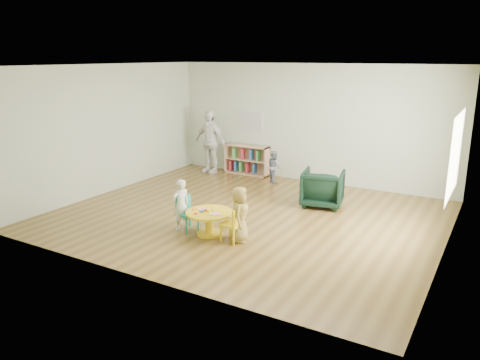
{
  "coord_description": "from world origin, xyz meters",
  "views": [
    {
      "loc": [
        4.13,
        -7.42,
        2.98
      ],
      "look_at": [
        0.01,
        -0.3,
        0.78
      ],
      "focal_mm": 35.0,
      "sensor_mm": 36.0,
      "label": 1
    }
  ],
  "objects_px": {
    "adult_caretaker": "(210,142)",
    "bookshelf": "(247,160)",
    "armchair": "(323,188)",
    "toddler": "(274,167)",
    "child_left": "(181,205)",
    "child_right": "(240,214)",
    "activity_table": "(209,219)",
    "kid_chair_right": "(234,224)",
    "kid_chair_left": "(186,212)"
  },
  "relations": [
    {
      "from": "adult_caretaker",
      "to": "bookshelf",
      "type": "bearing_deg",
      "value": 30.29
    },
    {
      "from": "armchair",
      "to": "toddler",
      "type": "relative_size",
      "value": 1.06
    },
    {
      "from": "toddler",
      "to": "adult_caretaker",
      "type": "height_order",
      "value": "adult_caretaker"
    },
    {
      "from": "armchair",
      "to": "child_left",
      "type": "relative_size",
      "value": 0.89
    },
    {
      "from": "child_left",
      "to": "child_right",
      "type": "relative_size",
      "value": 0.98
    },
    {
      "from": "activity_table",
      "to": "adult_caretaker",
      "type": "height_order",
      "value": "adult_caretaker"
    },
    {
      "from": "toddler",
      "to": "bookshelf",
      "type": "bearing_deg",
      "value": 18.63
    },
    {
      "from": "adult_caretaker",
      "to": "armchair",
      "type": "bearing_deg",
      "value": -10.67
    },
    {
      "from": "activity_table",
      "to": "armchair",
      "type": "height_order",
      "value": "armchair"
    },
    {
      "from": "kid_chair_right",
      "to": "toddler",
      "type": "xyz_separation_m",
      "value": [
        -1.07,
        3.7,
        0.07
      ]
    },
    {
      "from": "child_left",
      "to": "child_right",
      "type": "bearing_deg",
      "value": 112.81
    },
    {
      "from": "bookshelf",
      "to": "child_right",
      "type": "height_order",
      "value": "child_right"
    },
    {
      "from": "kid_chair_right",
      "to": "bookshelf",
      "type": "height_order",
      "value": "bookshelf"
    },
    {
      "from": "bookshelf",
      "to": "child_right",
      "type": "distance_m",
      "value": 4.57
    },
    {
      "from": "kid_chair_left",
      "to": "bookshelf",
      "type": "relative_size",
      "value": 0.49
    },
    {
      "from": "adult_caretaker",
      "to": "kid_chair_right",
      "type": "bearing_deg",
      "value": -43.6
    },
    {
      "from": "kid_chair_right",
      "to": "armchair",
      "type": "distance_m",
      "value": 2.6
    },
    {
      "from": "bookshelf",
      "to": "activity_table",
      "type": "bearing_deg",
      "value": -69.27
    },
    {
      "from": "kid_chair_right",
      "to": "toddler",
      "type": "bearing_deg",
      "value": 21.28
    },
    {
      "from": "child_right",
      "to": "adult_caretaker",
      "type": "xyz_separation_m",
      "value": [
        -3.02,
        3.68,
        0.35
      ]
    },
    {
      "from": "bookshelf",
      "to": "adult_caretaker",
      "type": "height_order",
      "value": "adult_caretaker"
    },
    {
      "from": "bookshelf",
      "to": "armchair",
      "type": "height_order",
      "value": "bookshelf"
    },
    {
      "from": "kid_chair_left",
      "to": "child_right",
      "type": "xyz_separation_m",
      "value": [
        1.09,
        -0.02,
        0.15
      ]
    },
    {
      "from": "child_right",
      "to": "toddler",
      "type": "relative_size",
      "value": 1.22
    },
    {
      "from": "bookshelf",
      "to": "child_right",
      "type": "bearing_deg",
      "value": -62.21
    },
    {
      "from": "child_left",
      "to": "adult_caretaker",
      "type": "distance_m",
      "value": 4.18
    },
    {
      "from": "armchair",
      "to": "child_right",
      "type": "height_order",
      "value": "child_right"
    },
    {
      "from": "kid_chair_left",
      "to": "kid_chair_right",
      "type": "xyz_separation_m",
      "value": [
        1.02,
        -0.08,
        -0.0
      ]
    },
    {
      "from": "activity_table",
      "to": "bookshelf",
      "type": "height_order",
      "value": "bookshelf"
    },
    {
      "from": "toddler",
      "to": "armchair",
      "type": "bearing_deg",
      "value": -173.92
    },
    {
      "from": "bookshelf",
      "to": "kid_chair_right",
      "type": "bearing_deg",
      "value": -63.39
    },
    {
      "from": "activity_table",
      "to": "armchair",
      "type": "distance_m",
      "value": 2.7
    },
    {
      "from": "adult_caretaker",
      "to": "child_right",
      "type": "bearing_deg",
      "value": -42.44
    },
    {
      "from": "kid_chair_left",
      "to": "armchair",
      "type": "relative_size",
      "value": 0.73
    },
    {
      "from": "child_left",
      "to": "adult_caretaker",
      "type": "relative_size",
      "value": 0.56
    },
    {
      "from": "child_left",
      "to": "kid_chair_left",
      "type": "bearing_deg",
      "value": 153.88
    },
    {
      "from": "kid_chair_left",
      "to": "kid_chair_right",
      "type": "height_order",
      "value": "kid_chair_left"
    },
    {
      "from": "kid_chair_right",
      "to": "child_right",
      "type": "distance_m",
      "value": 0.18
    },
    {
      "from": "kid_chair_right",
      "to": "activity_table",
      "type": "bearing_deg",
      "value": 86.81
    },
    {
      "from": "kid_chair_left",
      "to": "kid_chair_right",
      "type": "distance_m",
      "value": 1.02
    },
    {
      "from": "armchair",
      "to": "child_right",
      "type": "relative_size",
      "value": 0.87
    },
    {
      "from": "kid_chair_left",
      "to": "adult_caretaker",
      "type": "bearing_deg",
      "value": -134.16
    },
    {
      "from": "kid_chair_left",
      "to": "bookshelf",
      "type": "height_order",
      "value": "bookshelf"
    },
    {
      "from": "activity_table",
      "to": "adult_caretaker",
      "type": "distance_m",
      "value": 4.42
    },
    {
      "from": "activity_table",
      "to": "child_left",
      "type": "relative_size",
      "value": 0.89
    },
    {
      "from": "kid_chair_right",
      "to": "child_right",
      "type": "height_order",
      "value": "child_right"
    },
    {
      "from": "armchair",
      "to": "child_left",
      "type": "xyz_separation_m",
      "value": [
        -1.67,
        -2.52,
        0.09
      ]
    },
    {
      "from": "child_right",
      "to": "toddler",
      "type": "xyz_separation_m",
      "value": [
        -1.15,
        3.64,
        -0.08
      ]
    },
    {
      "from": "kid_chair_left",
      "to": "adult_caretaker",
      "type": "distance_m",
      "value": 4.17
    },
    {
      "from": "kid_chair_left",
      "to": "adult_caretaker",
      "type": "height_order",
      "value": "adult_caretaker"
    }
  ]
}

